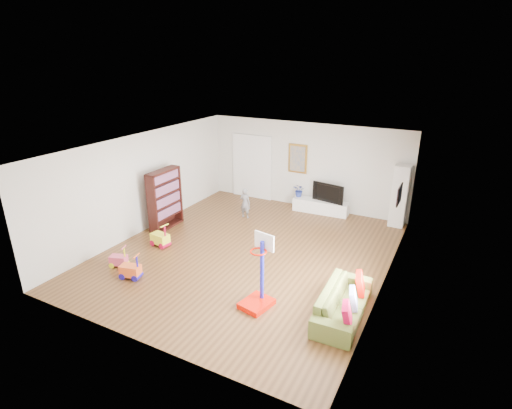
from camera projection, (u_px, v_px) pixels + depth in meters
The scene contains 25 objects.
floor at pixel (249, 253), 9.94m from camera, with size 6.50×7.50×0.00m, color brown.
ceiling at pixel (248, 146), 8.98m from camera, with size 6.50×7.50×0.00m, color white.
wall_back at pixel (305, 165), 12.57m from camera, with size 6.50×0.00×2.70m, color silver.
wall_front at pixel (135, 274), 6.35m from camera, with size 6.50×0.00×2.70m, color white.
wall_left at pixel (144, 183), 10.88m from camera, with size 0.00×7.50×2.70m, color white.
wall_right at pixel (389, 228), 8.04m from camera, with size 0.00×7.50×2.70m, color white.
navy_accent at pixel (403, 185), 9.03m from camera, with size 0.01×3.20×1.70m, color black.
olive_wainscot at pixel (395, 239), 9.51m from camera, with size 0.01×3.20×1.00m, color brown.
doorway at pixel (252, 168), 13.47m from camera, with size 1.45×0.06×2.10m, color white.
painting_back at pixel (298, 159), 12.57m from camera, with size 0.62×0.06×0.92m, color gold.
artwork_right at pixel (400, 195), 9.33m from camera, with size 0.04×0.56×0.46m, color #7F3F8C.
media_console at pixel (321, 206), 12.39m from camera, with size 1.71×0.43×0.40m, color white.
tall_cabinet at pixel (400, 196), 11.22m from camera, with size 0.42×0.42×1.79m, color white.
bookshelf at pixel (165, 199), 11.11m from camera, with size 0.30×1.16×1.69m, color black.
sofa at pixel (343, 302), 7.46m from camera, with size 1.91×0.75×0.56m, color #5C6A2C.
basketball_hoop at pixel (256, 273), 7.56m from camera, with size 0.52×0.63×1.50m, color red.
ride_on_yellow at pixel (160, 235), 10.19m from camera, with size 0.47×0.29×0.63m, color #FFFB33.
ride_on_orange at pixel (130, 266), 8.71m from camera, with size 0.43×0.27×0.58m, color #FB5F26.
ride_on_pink at pixel (118, 257), 9.21m from camera, with size 0.38×0.24×0.51m, color #D9476A.
child at pixel (245, 203), 11.93m from camera, with size 0.34×0.22×0.92m, color slate.
tv at pixel (329, 192), 12.16m from camera, with size 1.02×0.14×0.59m, color black.
vase_plant at pixel (299, 190), 12.60m from camera, with size 0.37×0.32×0.41m, color navy.
pillow_left at pixel (347, 315), 6.84m from camera, with size 0.10×0.40×0.40m, color #B0083A.
pillow_center at pixel (354, 298), 7.30m from camera, with size 0.10×0.36×0.36m, color silver.
pillow_right at pixel (360, 284), 7.78m from camera, with size 0.11×0.41×0.41m, color #C60800.
Camera 1 is at (4.29, -7.77, 4.63)m, focal length 28.00 mm.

